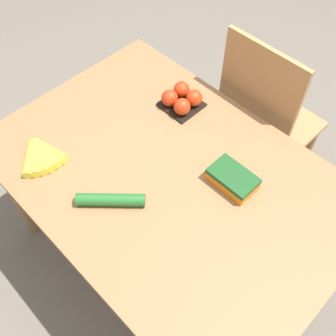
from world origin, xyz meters
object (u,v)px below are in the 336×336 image
Objects in this scene: cucumber_near at (111,200)px; carrot_bag at (233,178)px; banana_bunch at (40,155)px; chair at (263,123)px; tomato_pack at (182,99)px.

carrot_bag is at bearing 56.33° from cucumber_near.
banana_bunch is 0.73m from carrot_bag.
chair reaches higher than banana_bunch.
chair is at bearing 110.41° from carrot_bag.
carrot_bag is at bearing -20.86° from tomato_pack.
tomato_pack is at bearing 159.14° from carrot_bag.
banana_bunch is at bearing -143.91° from carrot_bag.
cucumber_near is at bearing 87.21° from chair.
cucumber_near reaches higher than banana_bunch.
carrot_bag is (0.59, 0.43, 0.01)m from banana_bunch.
banana_bunch is 0.35m from cucumber_near.
cucumber_near is at bearing -123.67° from carrot_bag.
cucumber_near is (0.16, -0.52, -0.02)m from tomato_pack.
banana_bunch is (-0.40, -0.94, 0.24)m from chair.
carrot_bag is 0.85× the size of cucumber_near.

